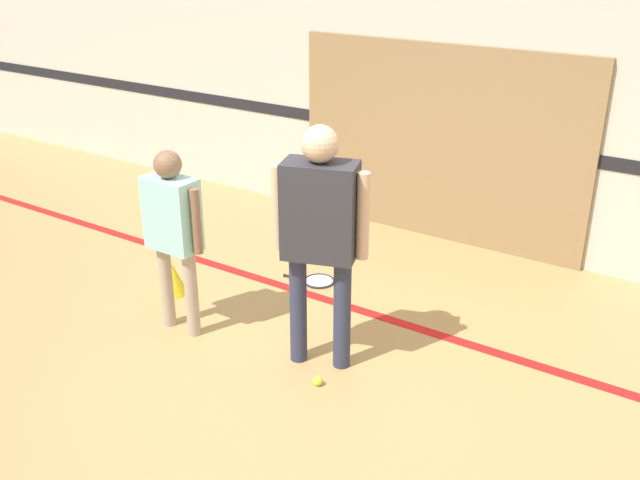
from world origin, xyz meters
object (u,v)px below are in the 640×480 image
at_px(person_instructor, 320,224).
at_px(tennis_ball_by_spare_racket, 300,280).
at_px(training_cone, 173,278).
at_px(racket_spare_on_floor, 317,281).
at_px(tennis_ball_near_instructor, 318,381).
at_px(person_student_left, 173,223).

distance_m(person_instructor, tennis_ball_by_spare_racket, 1.61).
distance_m(person_instructor, training_cone, 1.87).
xyz_separation_m(racket_spare_on_floor, tennis_ball_by_spare_racket, (-0.10, -0.12, 0.02)).
height_order(racket_spare_on_floor, training_cone, training_cone).
height_order(racket_spare_on_floor, tennis_ball_by_spare_racket, tennis_ball_by_spare_racket).
relative_size(tennis_ball_near_instructor, training_cone, 0.23).
xyz_separation_m(tennis_ball_by_spare_racket, training_cone, (-0.80, -0.73, 0.11)).
height_order(person_instructor, person_student_left, person_instructor).
bearing_deg(training_cone, person_student_left, -40.08).
distance_m(person_instructor, racket_spare_on_floor, 1.65).
xyz_separation_m(person_instructor, person_student_left, (-1.15, -0.21, -0.19)).
bearing_deg(training_cone, tennis_ball_by_spare_racket, 42.35).
xyz_separation_m(person_student_left, training_cone, (-0.47, 0.40, -0.74)).
relative_size(tennis_ball_near_instructor, tennis_ball_by_spare_racket, 1.00).
relative_size(racket_spare_on_floor, tennis_ball_by_spare_racket, 7.61).
bearing_deg(racket_spare_on_floor, person_instructor, 110.37).
bearing_deg(person_instructor, racket_spare_on_floor, 106.00).
bearing_deg(racket_spare_on_floor, tennis_ball_by_spare_racket, 35.07).
height_order(person_student_left, training_cone, person_student_left).
height_order(person_instructor, tennis_ball_by_spare_racket, person_instructor).
relative_size(racket_spare_on_floor, training_cone, 1.75).
bearing_deg(person_instructor, training_cone, 154.85).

